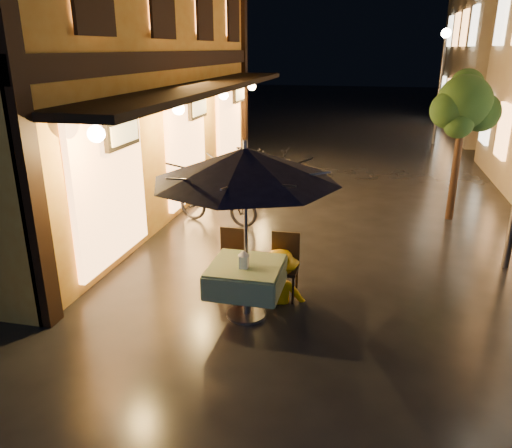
% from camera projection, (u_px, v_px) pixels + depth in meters
% --- Properties ---
extents(ground, '(90.00, 90.00, 0.00)m').
position_uv_depth(ground, '(316.00, 303.00, 7.32)').
color(ground, black).
rests_on(ground, ground).
extents(west_building, '(5.90, 11.40, 7.40)m').
position_uv_depth(west_building, '(84.00, 40.00, 10.97)').
color(west_building, gold).
rests_on(west_building, ground).
extents(street_tree, '(1.43, 1.20, 3.15)m').
position_uv_depth(street_tree, '(465.00, 106.00, 10.15)').
color(street_tree, black).
rests_on(street_tree, ground).
extents(streetlamp_far, '(0.36, 0.36, 4.23)m').
position_uv_depth(streetlamp_far, '(442.00, 66.00, 18.58)').
color(streetlamp_far, '#59595E').
rests_on(streetlamp_far, ground).
extents(cafe_table, '(0.99, 0.99, 0.78)m').
position_uv_depth(cafe_table, '(246.00, 277.00, 6.80)').
color(cafe_table, '#59595E').
rests_on(cafe_table, ground).
extents(patio_umbrella, '(2.46, 2.46, 2.46)m').
position_uv_depth(patio_umbrella, '(245.00, 165.00, 6.28)').
color(patio_umbrella, '#59595E').
rests_on(patio_umbrella, ground).
extents(cafe_chair_left, '(0.42, 0.42, 0.97)m').
position_uv_depth(cafe_chair_left, '(232.00, 257.00, 7.57)').
color(cafe_chair_left, black).
rests_on(cafe_chair_left, ground).
extents(cafe_chair_right, '(0.42, 0.42, 0.97)m').
position_uv_depth(cafe_chair_right, '(284.00, 262.00, 7.40)').
color(cafe_chair_right, black).
rests_on(cafe_chair_right, ground).
extents(table_lantern, '(0.16, 0.16, 0.25)m').
position_uv_depth(table_lantern, '(244.00, 258.00, 6.57)').
color(table_lantern, white).
rests_on(table_lantern, cafe_table).
extents(person_orange, '(0.72, 0.57, 1.45)m').
position_uv_depth(person_orange, '(233.00, 252.00, 7.29)').
color(person_orange, '#BE2E03').
rests_on(person_orange, ground).
extents(person_yellow, '(1.08, 0.75, 1.53)m').
position_uv_depth(person_yellow, '(280.00, 252.00, 7.19)').
color(person_yellow, '#F0AC00').
rests_on(person_yellow, ground).
extents(bicycle_0, '(1.92, 0.98, 0.96)m').
position_uv_depth(bicycle_0, '(218.00, 201.00, 10.53)').
color(bicycle_0, black).
rests_on(bicycle_0, ground).
extents(bicycle_1, '(1.54, 0.73, 0.89)m').
position_uv_depth(bicycle_1, '(241.00, 184.00, 11.97)').
color(bicycle_1, black).
rests_on(bicycle_1, ground).
extents(bicycle_2, '(1.68, 0.87, 0.84)m').
position_uv_depth(bicycle_2, '(242.00, 180.00, 12.47)').
color(bicycle_2, black).
rests_on(bicycle_2, ground).
extents(bicycle_3, '(1.52, 0.53, 0.90)m').
position_uv_depth(bicycle_3, '(248.00, 163.00, 14.20)').
color(bicycle_3, black).
rests_on(bicycle_3, ground).
extents(bicycle_4, '(1.63, 1.01, 0.81)m').
position_uv_depth(bicycle_4, '(273.00, 161.00, 14.65)').
color(bicycle_4, black).
rests_on(bicycle_4, ground).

